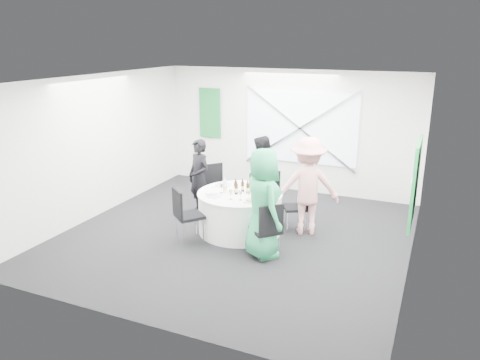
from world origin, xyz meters
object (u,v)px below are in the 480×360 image
at_px(chair_front_right, 268,226).
at_px(person_woman_green, 263,203).
at_px(banquet_table, 240,212).
at_px(chair_back_left, 215,185).
at_px(clear_water_bottle, 225,187).
at_px(chair_back, 268,189).
at_px(person_man_back, 261,175).
at_px(person_woman_pink, 307,186).
at_px(chair_front_left, 184,211).
at_px(chair_back_right, 299,203).
at_px(person_man_back_left, 199,177).
at_px(green_water_bottle, 251,186).

distance_m(chair_front_right, person_woman_green, 0.38).
xyz_separation_m(banquet_table, person_woman_green, (0.73, -0.76, 0.53)).
distance_m(chair_back_left, clear_water_bottle, 1.04).
xyz_separation_m(chair_back, person_man_back, (-0.18, 0.02, 0.27)).
distance_m(person_woman_pink, clear_water_bottle, 1.49).
distance_m(chair_front_left, clear_water_bottle, 0.90).
height_order(chair_back, clear_water_bottle, clear_water_bottle).
xyz_separation_m(chair_back, chair_front_left, (-0.86, -1.87, 0.04)).
height_order(banquet_table, person_man_back, person_man_back).
xyz_separation_m(chair_back, person_woman_green, (0.56, -1.80, 0.37)).
height_order(chair_front_left, person_woman_pink, person_woman_pink).
relative_size(person_woman_pink, person_woman_green, 0.99).
xyz_separation_m(chair_back_right, person_man_back_left, (-2.10, -0.01, 0.25)).
bearing_deg(chair_front_left, person_woman_green, -137.21).
bearing_deg(banquet_table, chair_back, 80.86).
distance_m(banquet_table, person_woman_pink, 1.32).
distance_m(chair_back, chair_back_right, 0.95).
bearing_deg(person_man_back, person_man_back_left, -65.04).
bearing_deg(chair_front_left, chair_back_right, -100.65).
bearing_deg(green_water_bottle, chair_back, 90.43).
bearing_deg(green_water_bottle, chair_front_right, -54.43).
distance_m(person_man_back, green_water_bottle, 0.98).
bearing_deg(person_woman_pink, clear_water_bottle, -0.24).
height_order(person_woman_pink, clear_water_bottle, person_woman_pink).
bearing_deg(chair_back, chair_back_left, -152.93).
bearing_deg(chair_back, chair_back_right, -23.02).
distance_m(person_man_back, clear_water_bottle, 1.19).
distance_m(chair_front_left, green_water_bottle, 1.31).
height_order(chair_front_right, chair_front_left, chair_front_left).
bearing_deg(person_woman_green, person_man_back_left, 11.23).
distance_m(chair_back, person_woman_green, 1.92).
relative_size(chair_back_right, person_woman_green, 0.49).
height_order(chair_back_left, person_man_back_left, person_man_back_left).
bearing_deg(person_man_back_left, chair_front_right, -9.62).
height_order(chair_back_left, chair_front_right, chair_back_left).
relative_size(banquet_table, chair_back_right, 1.76).
bearing_deg(person_man_back_left, chair_back_left, 58.62).
bearing_deg(clear_water_bottle, green_water_bottle, 24.43).
distance_m(chair_front_right, person_woman_pink, 1.36).
bearing_deg(person_man_back_left, person_woman_green, -9.43).
height_order(banquet_table, chair_back_left, chair_back_left).
distance_m(chair_front_right, person_man_back, 2.12).
bearing_deg(person_man_back_left, clear_water_bottle, -10.41).
bearing_deg(chair_front_right, chair_back_left, -87.54).
distance_m(chair_back_right, person_man_back_left, 2.12).
height_order(banquet_table, chair_back_right, chair_back_right).
height_order(person_woman_green, green_water_bottle, person_woman_green).
height_order(chair_front_left, clear_water_bottle, clear_water_bottle).
bearing_deg(chair_back_right, chair_front_right, -33.58).
bearing_deg(chair_front_right, person_man_back_left, -80.08).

